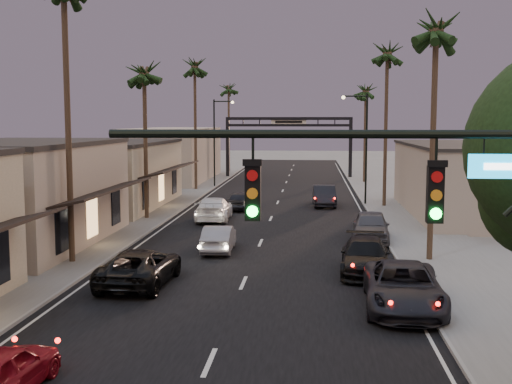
% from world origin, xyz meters
% --- Properties ---
extents(ground, '(200.00, 200.00, 0.00)m').
position_xyz_m(ground, '(0.00, 40.00, 0.00)').
color(ground, slate).
rests_on(ground, ground).
extents(road, '(14.00, 120.00, 0.02)m').
position_xyz_m(road, '(0.00, 45.00, 0.00)').
color(road, black).
rests_on(road, ground).
extents(sidewalk_left, '(5.00, 92.00, 0.12)m').
position_xyz_m(sidewalk_left, '(-9.50, 52.00, 0.06)').
color(sidewalk_left, slate).
rests_on(sidewalk_left, ground).
extents(sidewalk_right, '(5.00, 92.00, 0.12)m').
position_xyz_m(sidewalk_right, '(9.50, 52.00, 0.06)').
color(sidewalk_right, slate).
rests_on(sidewalk_right, ground).
extents(storefront_mid, '(8.00, 14.00, 5.50)m').
position_xyz_m(storefront_mid, '(-13.00, 26.00, 2.75)').
color(storefront_mid, gray).
rests_on(storefront_mid, ground).
extents(storefront_far, '(8.00, 16.00, 5.00)m').
position_xyz_m(storefront_far, '(-13.00, 42.00, 2.50)').
color(storefront_far, tan).
rests_on(storefront_far, ground).
extents(storefront_dist, '(8.00, 20.00, 6.00)m').
position_xyz_m(storefront_dist, '(-13.00, 65.00, 3.00)').
color(storefront_dist, gray).
rests_on(storefront_dist, ground).
extents(building_right, '(8.00, 18.00, 5.00)m').
position_xyz_m(building_right, '(14.00, 40.00, 2.50)').
color(building_right, gray).
rests_on(building_right, ground).
extents(traffic_signal, '(8.51, 0.22, 7.80)m').
position_xyz_m(traffic_signal, '(5.69, 4.00, 5.08)').
color(traffic_signal, black).
rests_on(traffic_signal, ground).
extents(arch, '(15.20, 0.40, 7.27)m').
position_xyz_m(arch, '(0.00, 70.00, 5.53)').
color(arch, black).
rests_on(arch, ground).
extents(streetlight_right, '(2.13, 0.30, 9.00)m').
position_xyz_m(streetlight_right, '(6.92, 45.00, 5.33)').
color(streetlight_right, black).
rests_on(streetlight_right, ground).
extents(streetlight_left, '(2.13, 0.30, 9.00)m').
position_xyz_m(streetlight_left, '(-6.92, 58.00, 5.33)').
color(streetlight_left, black).
rests_on(streetlight_left, ground).
extents(palm_lc, '(3.20, 3.20, 12.20)m').
position_xyz_m(palm_lc, '(-8.60, 36.00, 10.47)').
color(palm_lc, '#38281C').
rests_on(palm_lc, ground).
extents(palm_ld, '(3.20, 3.20, 14.20)m').
position_xyz_m(palm_ld, '(-8.60, 55.00, 12.42)').
color(palm_ld, '#38281C').
rests_on(palm_ld, ground).
extents(palm_ra, '(3.20, 3.20, 13.20)m').
position_xyz_m(palm_ra, '(8.60, 24.00, 11.44)').
color(palm_ra, '#38281C').
rests_on(palm_ra, ground).
extents(palm_rb, '(3.20, 3.20, 14.20)m').
position_xyz_m(palm_rb, '(8.60, 44.00, 12.42)').
color(palm_rb, '#38281C').
rests_on(palm_rb, ground).
extents(palm_rc, '(3.20, 3.20, 12.20)m').
position_xyz_m(palm_rc, '(8.60, 64.00, 10.47)').
color(palm_rc, '#38281C').
rests_on(palm_rc, ground).
extents(palm_far, '(3.20, 3.20, 13.20)m').
position_xyz_m(palm_far, '(-8.30, 78.00, 11.44)').
color(palm_far, '#38281C').
rests_on(palm_far, ground).
extents(oncoming_red, '(1.83, 4.06, 1.35)m').
position_xyz_m(oncoming_red, '(-4.76, 7.28, 0.68)').
color(oncoming_red, maroon).
rests_on(oncoming_red, ground).
extents(oncoming_pickup, '(2.74, 5.59, 1.53)m').
position_xyz_m(oncoming_pickup, '(-4.27, 18.36, 0.76)').
color(oncoming_pickup, black).
rests_on(oncoming_pickup, ground).
extents(oncoming_silver, '(1.60, 4.26, 1.39)m').
position_xyz_m(oncoming_silver, '(-1.99, 25.48, 0.69)').
color(oncoming_silver, gray).
rests_on(oncoming_silver, ground).
extents(oncoming_white, '(2.47, 5.62, 1.61)m').
position_xyz_m(oncoming_white, '(-3.86, 35.90, 0.80)').
color(oncoming_white, silver).
rests_on(oncoming_white, ground).
extents(oncoming_dgrey, '(2.25, 4.44, 1.45)m').
position_xyz_m(oncoming_dgrey, '(-2.57, 41.40, 0.72)').
color(oncoming_dgrey, black).
rests_on(oncoming_dgrey, ground).
extents(curbside_near, '(3.04, 6.07, 1.65)m').
position_xyz_m(curbside_near, '(6.20, 15.76, 0.82)').
color(curbside_near, black).
rests_on(curbside_near, ground).
extents(curbside_black, '(2.54, 5.47, 1.55)m').
position_xyz_m(curbside_black, '(5.28, 21.26, 0.77)').
color(curbside_black, black).
rests_on(curbside_black, ground).
extents(curbside_grey, '(2.43, 5.20, 1.72)m').
position_xyz_m(curbside_grey, '(6.20, 28.99, 0.86)').
color(curbside_grey, '#434347').
rests_on(curbside_grey, ground).
extents(curbside_far, '(1.91, 5.04, 1.64)m').
position_xyz_m(curbside_far, '(3.84, 44.10, 0.82)').
color(curbside_far, black).
rests_on(curbside_far, ground).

